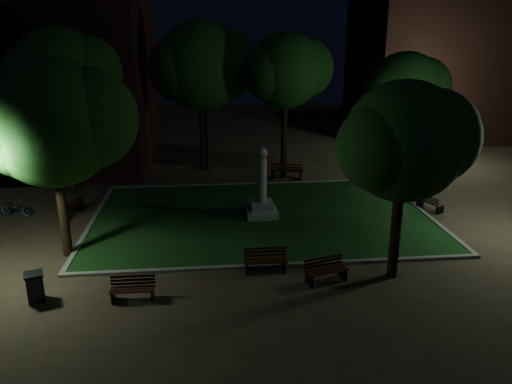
{
  "coord_description": "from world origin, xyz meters",
  "views": [
    {
      "loc": [
        -2.47,
        -19.34,
        8.14
      ],
      "look_at": [
        -0.37,
        1.0,
        1.55
      ],
      "focal_mm": 35.0,
      "sensor_mm": 36.0,
      "label": 1
    }
  ],
  "objects_px": {
    "bench_near_left": "(265,261)",
    "bench_right_side": "(429,203)",
    "monument": "(262,198)",
    "bench_left_side": "(72,208)",
    "bench_far_side": "(287,172)",
    "bench_west_near": "(133,289)",
    "trash_bin": "(35,287)",
    "bench_near_right": "(325,271)",
    "bicycle": "(16,207)"
  },
  "relations": [
    {
      "from": "bicycle",
      "to": "bench_right_side",
      "type": "bearing_deg",
      "value": -76.55
    },
    {
      "from": "monument",
      "to": "bench_left_side",
      "type": "relative_size",
      "value": 1.93
    },
    {
      "from": "bench_near_right",
      "to": "trash_bin",
      "type": "relative_size",
      "value": 1.64
    },
    {
      "from": "bench_near_right",
      "to": "bench_far_side",
      "type": "xyz_separation_m",
      "value": [
        0.66,
        12.3,
        0.09
      ]
    },
    {
      "from": "bench_west_near",
      "to": "trash_bin",
      "type": "distance_m",
      "value": 3.05
    },
    {
      "from": "bench_west_near",
      "to": "bench_left_side",
      "type": "relative_size",
      "value": 0.85
    },
    {
      "from": "monument",
      "to": "trash_bin",
      "type": "height_order",
      "value": "monument"
    },
    {
      "from": "monument",
      "to": "trash_bin",
      "type": "relative_size",
      "value": 3.32
    },
    {
      "from": "bench_near_right",
      "to": "bicycle",
      "type": "xyz_separation_m",
      "value": [
        -12.73,
        7.71,
        0.04
      ]
    },
    {
      "from": "monument",
      "to": "bench_right_side",
      "type": "relative_size",
      "value": 2.18
    },
    {
      "from": "bench_west_near",
      "to": "bench_far_side",
      "type": "xyz_separation_m",
      "value": [
        7.03,
        12.89,
        0.11
      ]
    },
    {
      "from": "monument",
      "to": "bicycle",
      "type": "distance_m",
      "value": 11.36
    },
    {
      "from": "bench_left_side",
      "to": "bench_near_left",
      "type": "bearing_deg",
      "value": 65.74
    },
    {
      "from": "bicycle",
      "to": "bench_near_left",
      "type": "bearing_deg",
      "value": -104.93
    },
    {
      "from": "bench_near_left",
      "to": "bench_west_near",
      "type": "relative_size",
      "value": 1.09
    },
    {
      "from": "monument",
      "to": "bench_west_near",
      "type": "relative_size",
      "value": 2.28
    },
    {
      "from": "bench_right_side",
      "to": "bench_far_side",
      "type": "xyz_separation_m",
      "value": [
        -5.94,
        5.84,
        0.11
      ]
    },
    {
      "from": "bench_near_right",
      "to": "trash_bin",
      "type": "distance_m",
      "value": 9.42
    },
    {
      "from": "monument",
      "to": "bench_near_left",
      "type": "xyz_separation_m",
      "value": [
        -0.49,
        -5.37,
        -0.56
      ]
    },
    {
      "from": "monument",
      "to": "bench_left_side",
      "type": "bearing_deg",
      "value": 172.9
    },
    {
      "from": "bench_near_left",
      "to": "bench_far_side",
      "type": "xyz_separation_m",
      "value": [
        2.61,
        11.34,
        0.08
      ]
    },
    {
      "from": "bench_right_side",
      "to": "bench_far_side",
      "type": "relative_size",
      "value": 0.76
    },
    {
      "from": "bench_near_right",
      "to": "bench_far_side",
      "type": "height_order",
      "value": "bench_far_side"
    },
    {
      "from": "bench_west_near",
      "to": "bench_far_side",
      "type": "bearing_deg",
      "value": 61.78
    },
    {
      "from": "monument",
      "to": "bench_near_right",
      "type": "relative_size",
      "value": 2.03
    },
    {
      "from": "bench_near_right",
      "to": "bench_right_side",
      "type": "relative_size",
      "value": 1.07
    },
    {
      "from": "bench_near_right",
      "to": "bench_left_side",
      "type": "relative_size",
      "value": 0.95
    },
    {
      "from": "monument",
      "to": "bench_far_side",
      "type": "distance_m",
      "value": 6.35
    },
    {
      "from": "bench_right_side",
      "to": "trash_bin",
      "type": "height_order",
      "value": "trash_bin"
    },
    {
      "from": "monument",
      "to": "bench_near_left",
      "type": "bearing_deg",
      "value": -95.17
    },
    {
      "from": "bench_west_near",
      "to": "monument",
      "type": "bearing_deg",
      "value": 55.05
    },
    {
      "from": "bench_far_side",
      "to": "monument",
      "type": "bearing_deg",
      "value": 85.91
    },
    {
      "from": "bench_left_side",
      "to": "trash_bin",
      "type": "bearing_deg",
      "value": 19.44
    },
    {
      "from": "bench_left_side",
      "to": "bench_far_side",
      "type": "bearing_deg",
      "value": 128.21
    },
    {
      "from": "bench_west_near",
      "to": "trash_bin",
      "type": "bearing_deg",
      "value": 176.01
    },
    {
      "from": "bench_left_side",
      "to": "bench_right_side",
      "type": "bearing_deg",
      "value": 100.67
    },
    {
      "from": "bench_far_side",
      "to": "bench_near_right",
      "type": "bearing_deg",
      "value": 102.42
    },
    {
      "from": "bench_near_right",
      "to": "bicycle",
      "type": "relative_size",
      "value": 0.98
    },
    {
      "from": "bench_near_left",
      "to": "bench_right_side",
      "type": "bearing_deg",
      "value": 33.16
    },
    {
      "from": "bench_left_side",
      "to": "bench_far_side",
      "type": "distance_m",
      "value": 11.87
    },
    {
      "from": "bench_near_left",
      "to": "bench_left_side",
      "type": "xyz_separation_m",
      "value": [
        -8.21,
        6.46,
        0.01
      ]
    },
    {
      "from": "bench_left_side",
      "to": "bench_right_side",
      "type": "height_order",
      "value": "bench_left_side"
    },
    {
      "from": "bench_far_side",
      "to": "trash_bin",
      "type": "xyz_separation_m",
      "value": [
        -10.07,
        -12.66,
        0.01
      ]
    },
    {
      "from": "bench_right_side",
      "to": "bench_left_side",
      "type": "bearing_deg",
      "value": 64.02
    },
    {
      "from": "bench_near_right",
      "to": "bench_left_side",
      "type": "bearing_deg",
      "value": 127.42
    },
    {
      "from": "monument",
      "to": "bench_west_near",
      "type": "distance_m",
      "value": 8.51
    },
    {
      "from": "bench_near_right",
      "to": "bench_west_near",
      "type": "bearing_deg",
      "value": 168.86
    },
    {
      "from": "trash_bin",
      "to": "bicycle",
      "type": "height_order",
      "value": "trash_bin"
    },
    {
      "from": "trash_bin",
      "to": "bench_west_near",
      "type": "bearing_deg",
      "value": -4.37
    },
    {
      "from": "monument",
      "to": "bench_left_side",
      "type": "height_order",
      "value": "monument"
    }
  ]
}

